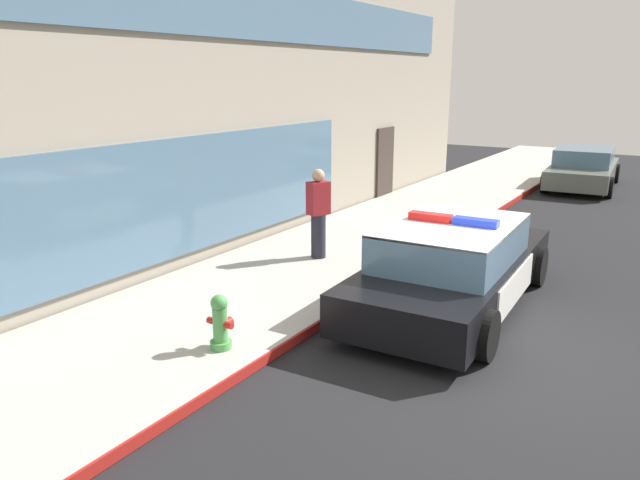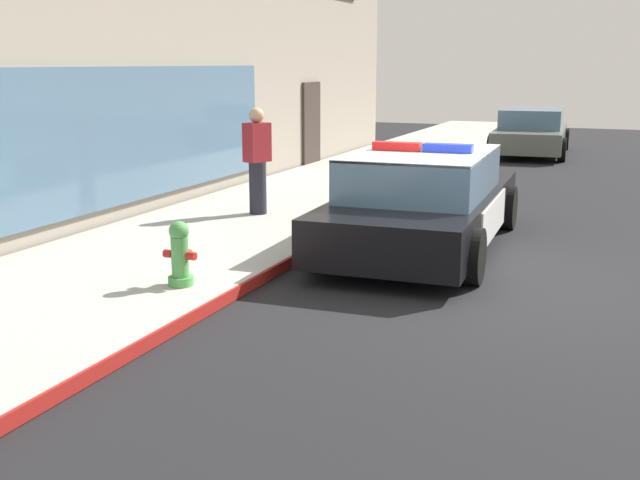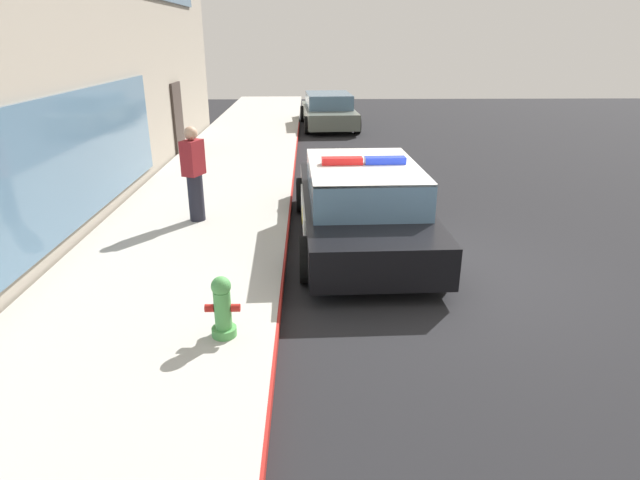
% 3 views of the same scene
% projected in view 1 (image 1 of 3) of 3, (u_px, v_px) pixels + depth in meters
% --- Properties ---
extents(ground, '(48.00, 48.00, 0.00)m').
position_uv_depth(ground, '(485.00, 360.00, 7.79)').
color(ground, black).
extents(sidewalk, '(48.00, 3.39, 0.15)m').
position_uv_depth(sidewalk, '(241.00, 296.00, 9.82)').
color(sidewalk, '#B2ADA3').
rests_on(sidewalk, ground).
extents(curb_red_paint, '(28.80, 0.04, 0.14)m').
position_uv_depth(curb_red_paint, '(331.00, 318.00, 8.95)').
color(curb_red_paint, maroon).
rests_on(curb_red_paint, ground).
extents(storefront_building, '(25.71, 11.34, 6.60)m').
position_uv_depth(storefront_building, '(8.00, 86.00, 13.56)').
color(storefront_building, gray).
rests_on(storefront_building, ground).
extents(police_cruiser, '(5.10, 2.30, 1.49)m').
position_uv_depth(police_cruiser, '(453.00, 265.00, 9.43)').
color(police_cruiser, black).
rests_on(police_cruiser, ground).
extents(fire_hydrant, '(0.34, 0.39, 0.73)m').
position_uv_depth(fire_hydrant, '(220.00, 322.00, 7.69)').
color(fire_hydrant, '#4C994C').
rests_on(fire_hydrant, sidewalk).
extents(car_down_street, '(4.76, 2.25, 1.29)m').
position_uv_depth(car_down_street, '(583.00, 168.00, 19.63)').
color(car_down_street, '#596056').
rests_on(car_down_street, ground).
extents(pedestrian_on_sidewalk, '(0.47, 0.40, 1.71)m').
position_uv_depth(pedestrian_on_sidewalk, '(318.00, 213.00, 11.45)').
color(pedestrian_on_sidewalk, '#23232D').
rests_on(pedestrian_on_sidewalk, sidewalk).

